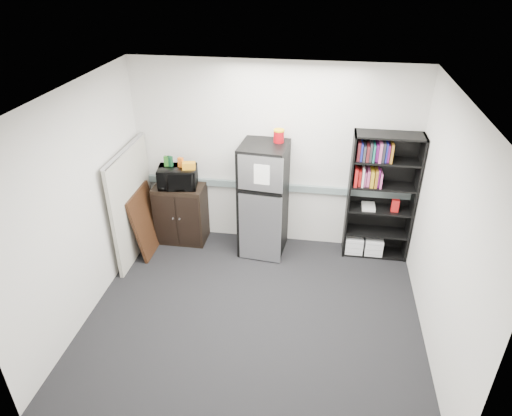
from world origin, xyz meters
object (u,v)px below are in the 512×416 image
(refrigerator, at_px, (263,200))
(bookshelf, at_px, (379,194))
(cubicle_partition, at_px, (132,203))
(cabinet, at_px, (181,213))
(microwave, at_px, (178,177))

(refrigerator, bearing_deg, bookshelf, 10.60)
(cubicle_partition, xyz_separation_m, cabinet, (0.55, 0.42, -0.35))
(cabinet, relative_size, microwave, 1.68)
(cabinet, bearing_deg, bookshelf, 1.32)
(cubicle_partition, bearing_deg, cabinet, 37.22)
(cubicle_partition, relative_size, refrigerator, 0.98)
(cabinet, height_order, refrigerator, refrigerator)
(refrigerator, bearing_deg, microwave, -177.54)
(bookshelf, relative_size, microwave, 3.41)
(cabinet, height_order, microwave, microwave)
(cubicle_partition, distance_m, refrigerator, 1.84)
(cubicle_partition, relative_size, microwave, 2.98)
(bookshelf, xyz_separation_m, cabinet, (-2.85, -0.07, -0.51))
(bookshelf, bearing_deg, microwave, -178.36)
(cubicle_partition, bearing_deg, refrigerator, 10.67)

